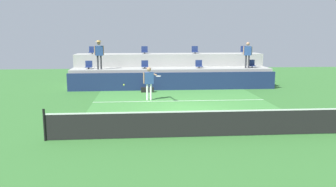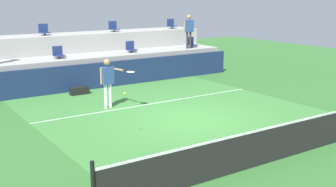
{
  "view_description": "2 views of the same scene",
  "coord_description": "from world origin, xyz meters",
  "px_view_note": "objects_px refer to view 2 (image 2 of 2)",
  "views": [
    {
      "loc": [
        -2.06,
        -15.19,
        3.47
      ],
      "look_at": [
        -0.85,
        -0.32,
        0.88
      ],
      "focal_mm": 36.83,
      "sensor_mm": 36.0,
      "label": 1
    },
    {
      "loc": [
        -8.05,
        -10.68,
        3.96
      ],
      "look_at": [
        -1.21,
        -0.46,
        1.1
      ],
      "focal_mm": 45.95,
      "sensor_mm": 36.0,
      "label": 2
    }
  ],
  "objects_px": {
    "stadium_chair_upper_left": "(44,30)",
    "stadium_chair_lower_right": "(131,48)",
    "stadium_chair_upper_far_right": "(171,25)",
    "tennis_ball": "(125,93)",
    "stadium_chair_upper_right": "(113,27)",
    "spectator_in_white": "(189,28)",
    "stadium_chair_lower_far_right": "(191,43)",
    "tennis_player": "(108,78)",
    "equipment_bag": "(79,91)",
    "stadium_chair_lower_left": "(58,53)"
  },
  "relations": [
    {
      "from": "spectator_in_white",
      "to": "tennis_ball",
      "type": "xyz_separation_m",
      "value": [
        -7.7,
        -7.51,
        -0.93
      ]
    },
    {
      "from": "stadium_chair_upper_far_right",
      "to": "spectator_in_white",
      "type": "bearing_deg",
      "value": -100.89
    },
    {
      "from": "stadium_chair_upper_right",
      "to": "stadium_chair_upper_left",
      "type": "bearing_deg",
      "value": 180.0
    },
    {
      "from": "stadium_chair_upper_far_right",
      "to": "stadium_chair_lower_far_right",
      "type": "bearing_deg",
      "value": -89.55
    },
    {
      "from": "stadium_chair_lower_far_right",
      "to": "equipment_bag",
      "type": "height_order",
      "value": "stadium_chair_lower_far_right"
    },
    {
      "from": "stadium_chair_upper_right",
      "to": "tennis_ball",
      "type": "height_order",
      "value": "stadium_chair_upper_right"
    },
    {
      "from": "stadium_chair_upper_far_right",
      "to": "tennis_player",
      "type": "distance_m",
      "value": 9.46
    },
    {
      "from": "stadium_chair_upper_far_right",
      "to": "stadium_chair_lower_left",
      "type": "bearing_deg",
      "value": -165.8
    },
    {
      "from": "stadium_chair_lower_right",
      "to": "stadium_chair_upper_left",
      "type": "distance_m",
      "value": 4.06
    },
    {
      "from": "stadium_chair_lower_right",
      "to": "tennis_player",
      "type": "xyz_separation_m",
      "value": [
        -3.4,
        -4.49,
        -0.37
      ]
    },
    {
      "from": "stadium_chair_lower_right",
      "to": "stadium_chair_lower_far_right",
      "type": "relative_size",
      "value": 1.0
    },
    {
      "from": "stadium_chair_upper_far_right",
      "to": "spectator_in_white",
      "type": "relative_size",
      "value": 0.31
    },
    {
      "from": "stadium_chair_upper_left",
      "to": "tennis_player",
      "type": "distance_m",
      "value": 6.41
    },
    {
      "from": "stadium_chair_upper_right",
      "to": "spectator_in_white",
      "type": "relative_size",
      "value": 0.31
    },
    {
      "from": "stadium_chair_lower_far_right",
      "to": "equipment_bag",
      "type": "bearing_deg",
      "value": -164.81
    },
    {
      "from": "stadium_chair_upper_far_right",
      "to": "tennis_ball",
      "type": "distance_m",
      "value": 12.69
    },
    {
      "from": "equipment_bag",
      "to": "stadium_chair_upper_right",
      "type": "bearing_deg",
      "value": 46.94
    },
    {
      "from": "spectator_in_white",
      "to": "equipment_bag",
      "type": "relative_size",
      "value": 2.24
    },
    {
      "from": "stadium_chair_upper_right",
      "to": "stadium_chair_lower_far_right",
      "type": "bearing_deg",
      "value": -26.86
    },
    {
      "from": "spectator_in_white",
      "to": "stadium_chair_lower_right",
      "type": "bearing_deg",
      "value": 173.01
    },
    {
      "from": "stadium_chair_lower_left",
      "to": "tennis_ball",
      "type": "xyz_separation_m",
      "value": [
        -1.01,
        -7.9,
        -0.12
      ]
    },
    {
      "from": "stadium_chair_lower_right",
      "to": "stadium_chair_upper_left",
      "type": "xyz_separation_m",
      "value": [
        -3.54,
        1.8,
        0.85
      ]
    },
    {
      "from": "tennis_ball",
      "to": "equipment_bag",
      "type": "distance_m",
      "value": 6.21
    },
    {
      "from": "stadium_chair_lower_left",
      "to": "stadium_chair_upper_left",
      "type": "relative_size",
      "value": 1.0
    },
    {
      "from": "equipment_bag",
      "to": "stadium_chair_lower_right",
      "type": "bearing_deg",
      "value": 28.89
    },
    {
      "from": "stadium_chair_lower_far_right",
      "to": "tennis_player",
      "type": "distance_m",
      "value": 8.3
    },
    {
      "from": "stadium_chair_lower_left",
      "to": "stadium_chair_lower_far_right",
      "type": "height_order",
      "value": "same"
    },
    {
      "from": "stadium_chair_upper_right",
      "to": "tennis_ball",
      "type": "bearing_deg",
      "value": -115.28
    },
    {
      "from": "stadium_chair_upper_right",
      "to": "tennis_ball",
      "type": "relative_size",
      "value": 7.65
    },
    {
      "from": "stadium_chair_lower_left",
      "to": "stadium_chair_lower_right",
      "type": "distance_m",
      "value": 3.56
    },
    {
      "from": "tennis_ball",
      "to": "tennis_player",
      "type": "bearing_deg",
      "value": 71.07
    },
    {
      "from": "stadium_chair_upper_right",
      "to": "tennis_player",
      "type": "bearing_deg",
      "value": -118.46
    },
    {
      "from": "stadium_chair_lower_far_right",
      "to": "stadium_chair_upper_left",
      "type": "distance_m",
      "value": 7.38
    },
    {
      "from": "stadium_chair_lower_far_right",
      "to": "stadium_chair_upper_far_right",
      "type": "xyz_separation_m",
      "value": [
        -0.01,
        1.8,
        0.85
      ]
    },
    {
      "from": "stadium_chair_upper_far_right",
      "to": "equipment_bag",
      "type": "relative_size",
      "value": 0.68
    },
    {
      "from": "spectator_in_white",
      "to": "equipment_bag",
      "type": "height_order",
      "value": "spectator_in_white"
    },
    {
      "from": "stadium_chair_upper_left",
      "to": "tennis_ball",
      "type": "xyz_separation_m",
      "value": [
        -1.03,
        -9.7,
        -0.97
      ]
    },
    {
      "from": "tennis_player",
      "to": "tennis_ball",
      "type": "xyz_separation_m",
      "value": [
        -1.17,
        -3.41,
        0.25
      ]
    },
    {
      "from": "stadium_chair_lower_right",
      "to": "stadium_chair_lower_far_right",
      "type": "bearing_deg",
      "value": 0.0
    },
    {
      "from": "stadium_chair_lower_left",
      "to": "tennis_ball",
      "type": "bearing_deg",
      "value": -97.28
    },
    {
      "from": "stadium_chair_upper_right",
      "to": "spectator_in_white",
      "type": "bearing_deg",
      "value": -34.98
    },
    {
      "from": "stadium_chair_lower_left",
      "to": "spectator_in_white",
      "type": "distance_m",
      "value": 6.75
    },
    {
      "from": "stadium_chair_lower_right",
      "to": "tennis_ball",
      "type": "relative_size",
      "value": 7.65
    },
    {
      "from": "stadium_chair_lower_far_right",
      "to": "tennis_player",
      "type": "height_order",
      "value": "stadium_chair_lower_far_right"
    },
    {
      "from": "stadium_chair_upper_left",
      "to": "tennis_ball",
      "type": "bearing_deg",
      "value": -96.04
    },
    {
      "from": "tennis_ball",
      "to": "stadium_chair_lower_left",
      "type": "bearing_deg",
      "value": 82.72
    },
    {
      "from": "stadium_chair_lower_right",
      "to": "tennis_player",
      "type": "bearing_deg",
      "value": -127.13
    },
    {
      "from": "spectator_in_white",
      "to": "stadium_chair_upper_left",
      "type": "bearing_deg",
      "value": 161.88
    },
    {
      "from": "stadium_chair_lower_right",
      "to": "stadium_chair_upper_left",
      "type": "height_order",
      "value": "stadium_chair_upper_left"
    },
    {
      "from": "stadium_chair_upper_left",
      "to": "stadium_chair_lower_right",
      "type": "bearing_deg",
      "value": -26.93
    }
  ]
}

